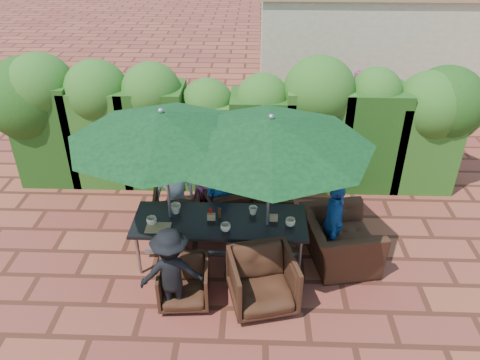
{
  "coord_description": "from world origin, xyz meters",
  "views": [
    {
      "loc": [
        0.38,
        -5.65,
        4.77
      ],
      "look_at": [
        0.16,
        0.4,
        1.13
      ],
      "focal_mm": 35.0,
      "sensor_mm": 36.0,
      "label": 1
    }
  ],
  "objects_px": {
    "dining_table": "(220,224)",
    "chair_near_right": "(263,278)",
    "umbrella_left": "(162,126)",
    "umbrella_right": "(271,132)",
    "chair_far_left": "(177,207)",
    "chair_end_right": "(340,233)",
    "chair_far_mid": "(227,202)",
    "chair_far_right": "(272,204)",
    "chair_near_left": "(184,281)"
  },
  "relations": [
    {
      "from": "dining_table",
      "to": "chair_near_right",
      "type": "relative_size",
      "value": 2.92
    },
    {
      "from": "umbrella_left",
      "to": "umbrella_right",
      "type": "relative_size",
      "value": 0.94
    },
    {
      "from": "chair_far_left",
      "to": "chair_end_right",
      "type": "distance_m",
      "value": 2.68
    },
    {
      "from": "chair_far_left",
      "to": "chair_end_right",
      "type": "relative_size",
      "value": 0.67
    },
    {
      "from": "chair_far_mid",
      "to": "chair_far_right",
      "type": "distance_m",
      "value": 0.77
    },
    {
      "from": "dining_table",
      "to": "chair_end_right",
      "type": "distance_m",
      "value": 1.8
    },
    {
      "from": "chair_far_right",
      "to": "chair_end_right",
      "type": "relative_size",
      "value": 0.6
    },
    {
      "from": "chair_near_right",
      "to": "chair_end_right",
      "type": "bearing_deg",
      "value": 25.09
    },
    {
      "from": "chair_far_mid",
      "to": "chair_far_right",
      "type": "relative_size",
      "value": 1.13
    },
    {
      "from": "umbrella_right",
      "to": "chair_far_mid",
      "type": "distance_m",
      "value": 2.21
    },
    {
      "from": "umbrella_left",
      "to": "chair_end_right",
      "type": "height_order",
      "value": "umbrella_left"
    },
    {
      "from": "chair_far_right",
      "to": "dining_table",
      "type": "bearing_deg",
      "value": 52.99
    },
    {
      "from": "chair_far_right",
      "to": "chair_near_left",
      "type": "bearing_deg",
      "value": 57.56
    },
    {
      "from": "chair_near_right",
      "to": "chair_far_mid",
      "type": "bearing_deg",
      "value": 94.1
    },
    {
      "from": "chair_far_mid",
      "to": "chair_end_right",
      "type": "relative_size",
      "value": 0.68
    },
    {
      "from": "umbrella_right",
      "to": "chair_near_right",
      "type": "xyz_separation_m",
      "value": [
        -0.06,
        -0.79,
        -1.78
      ]
    },
    {
      "from": "dining_table",
      "to": "chair_far_left",
      "type": "height_order",
      "value": "chair_far_left"
    },
    {
      "from": "chair_far_left",
      "to": "chair_near_right",
      "type": "distance_m",
      "value": 2.21
    },
    {
      "from": "chair_end_right",
      "to": "chair_far_left",
      "type": "bearing_deg",
      "value": 62.75
    },
    {
      "from": "chair_far_mid",
      "to": "chair_near_right",
      "type": "relative_size",
      "value": 0.91
    },
    {
      "from": "chair_far_mid",
      "to": "umbrella_left",
      "type": "bearing_deg",
      "value": 30.38
    },
    {
      "from": "dining_table",
      "to": "chair_far_left",
      "type": "bearing_deg",
      "value": 132.88
    },
    {
      "from": "dining_table",
      "to": "chair_far_right",
      "type": "xyz_separation_m",
      "value": [
        0.8,
        1.05,
        -0.33
      ]
    },
    {
      "from": "chair_far_right",
      "to": "chair_end_right",
      "type": "distance_m",
      "value": 1.41
    },
    {
      "from": "umbrella_left",
      "to": "chair_near_left",
      "type": "bearing_deg",
      "value": -71.91
    },
    {
      "from": "chair_far_right",
      "to": "chair_far_mid",
      "type": "bearing_deg",
      "value": 4.75
    },
    {
      "from": "umbrella_right",
      "to": "chair_near_left",
      "type": "distance_m",
      "value": 2.32
    },
    {
      "from": "umbrella_right",
      "to": "chair_far_mid",
      "type": "relative_size",
      "value": 3.48
    },
    {
      "from": "chair_near_right",
      "to": "chair_near_left",
      "type": "bearing_deg",
      "value": 166.26
    },
    {
      "from": "umbrella_right",
      "to": "chair_far_right",
      "type": "relative_size",
      "value": 3.94
    },
    {
      "from": "chair_far_right",
      "to": "chair_near_right",
      "type": "relative_size",
      "value": 0.8
    },
    {
      "from": "chair_far_left",
      "to": "chair_far_right",
      "type": "bearing_deg",
      "value": -179.89
    },
    {
      "from": "dining_table",
      "to": "chair_near_left",
      "type": "bearing_deg",
      "value": -116.41
    },
    {
      "from": "chair_near_left",
      "to": "chair_near_right",
      "type": "relative_size",
      "value": 0.79
    },
    {
      "from": "chair_far_left",
      "to": "chair_end_right",
      "type": "xyz_separation_m",
      "value": [
        2.56,
        -0.77,
        0.12
      ]
    },
    {
      "from": "chair_far_left",
      "to": "chair_near_left",
      "type": "relative_size",
      "value": 1.13
    },
    {
      "from": "umbrella_right",
      "to": "dining_table",
      "type": "bearing_deg",
      "value": 173.63
    },
    {
      "from": "chair_end_right",
      "to": "chair_near_left",
      "type": "bearing_deg",
      "value": 102.2
    },
    {
      "from": "umbrella_left",
      "to": "dining_table",
      "type": "bearing_deg",
      "value": -4.99
    },
    {
      "from": "chair_far_mid",
      "to": "chair_far_right",
      "type": "xyz_separation_m",
      "value": [
        0.76,
        0.06,
        -0.05
      ]
    },
    {
      "from": "umbrella_right",
      "to": "chair_end_right",
      "type": "distance_m",
      "value": 2.03
    },
    {
      "from": "umbrella_left",
      "to": "chair_end_right",
      "type": "bearing_deg",
      "value": -0.05
    },
    {
      "from": "chair_far_mid",
      "to": "chair_near_left",
      "type": "bearing_deg",
      "value": 56.06
    },
    {
      "from": "chair_far_right",
      "to": "chair_near_left",
      "type": "height_order",
      "value": "chair_far_right"
    },
    {
      "from": "umbrella_left",
      "to": "umbrella_right",
      "type": "bearing_deg",
      "value": -5.66
    },
    {
      "from": "chair_end_right",
      "to": "dining_table",
      "type": "bearing_deg",
      "value": 81.48
    },
    {
      "from": "chair_far_right",
      "to": "chair_near_left",
      "type": "distance_m",
      "value": 2.28
    },
    {
      "from": "umbrella_left",
      "to": "chair_near_left",
      "type": "height_order",
      "value": "umbrella_left"
    },
    {
      "from": "chair_far_left",
      "to": "chair_near_left",
      "type": "bearing_deg",
      "value": 93.62
    },
    {
      "from": "chair_far_right",
      "to": "chair_end_right",
      "type": "xyz_separation_m",
      "value": [
        0.99,
        -0.99,
        0.16
      ]
    }
  ]
}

